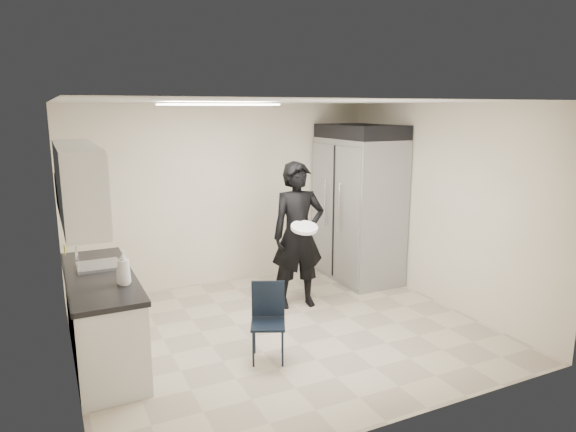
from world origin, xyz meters
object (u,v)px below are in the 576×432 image
lower_counter (103,319)px  man_tuxedo (298,235)px  folding_chair (268,324)px  commercial_fridge (358,210)px

lower_counter → man_tuxedo: (2.46, 0.45, 0.51)m
folding_chair → man_tuxedo: bearing=76.3°
lower_counter → folding_chair: size_ratio=2.46×
commercial_fridge → man_tuxedo: commercial_fridge is taller
man_tuxedo → lower_counter: bearing=-160.4°
lower_counter → folding_chair: bearing=-26.7°
lower_counter → folding_chair: lower_counter is taller
lower_counter → commercial_fridge: (3.78, 1.07, 0.62)m
folding_chair → man_tuxedo: size_ratio=0.41×
folding_chair → man_tuxedo: (0.95, 1.21, 0.56)m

